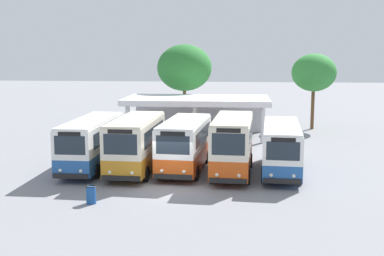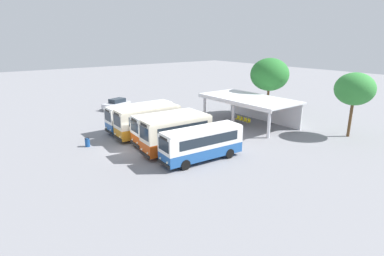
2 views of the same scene
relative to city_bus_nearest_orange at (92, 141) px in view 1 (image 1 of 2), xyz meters
name	(u,v)px [view 1 (image 1 of 2)]	position (x,y,z in m)	size (l,w,h in m)	color
ground_plane	(168,189)	(5.46, -4.23, -1.75)	(180.00, 180.00, 0.00)	gray
city_bus_nearest_orange	(92,141)	(0.00, 0.00, 0.00)	(2.36, 8.13, 3.15)	black
city_bus_second_in_row	(136,142)	(2.97, -0.58, 0.10)	(2.60, 7.40, 3.35)	black
city_bus_middle_cream	(185,143)	(5.93, -0.07, 0.01)	(2.88, 7.38, 3.18)	black
city_bus_fourth_amber	(232,144)	(8.90, -0.83, 0.17)	(2.58, 7.00, 3.50)	black
city_bus_fifth_blue	(281,146)	(11.86, -0.16, -0.07)	(2.68, 7.94, 3.01)	black
terminal_canopy	(198,105)	(5.71, 13.08, 0.94)	(12.39, 6.36, 3.40)	silver
waiting_chair_end_by_column	(183,131)	(4.50, 11.83, -1.23)	(0.46, 0.46, 0.86)	slate
waiting_chair_second_from_end	(190,131)	(5.15, 11.79, -1.23)	(0.46, 0.46, 0.86)	slate
waiting_chair_middle_seat	(197,131)	(5.80, 11.82, -1.23)	(0.46, 0.46, 0.86)	slate
waiting_chair_fourth_seat	(205,132)	(6.44, 11.78, -1.23)	(0.46, 0.46, 0.86)	slate
roadside_tree_behind_canopy	(184,68)	(4.01, 18.28, 3.97)	(5.33, 5.33, 8.00)	brown
roadside_tree_east_of_canopy	(314,73)	(16.31, 17.36, 3.59)	(4.16, 4.16, 7.12)	brown
litter_bin_apron	(91,195)	(2.03, -7.14, -1.29)	(0.49, 0.49, 0.90)	#19478C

